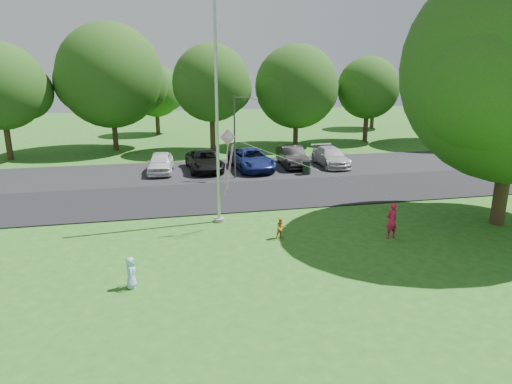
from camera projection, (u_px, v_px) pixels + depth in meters
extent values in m
plane|color=#245F19|center=(330.00, 258.00, 17.15)|extent=(120.00, 120.00, 0.00)
cube|color=black|center=(271.00, 194.00, 25.61)|extent=(60.00, 6.00, 0.06)
cube|color=black|center=(249.00, 169.00, 31.73)|extent=(42.00, 7.00, 0.06)
cylinder|color=#B7BABF|center=(217.00, 113.00, 19.80)|extent=(0.14, 0.14, 10.00)
cylinder|color=gray|center=(219.00, 220.00, 21.12)|extent=(0.50, 0.50, 0.16)
cylinder|color=#3F3F44|center=(235.00, 138.00, 28.40)|extent=(0.10, 0.10, 5.22)
cylinder|color=#3F3F44|center=(244.00, 98.00, 27.67)|extent=(1.18, 0.47, 0.07)
cube|color=silver|center=(254.00, 99.00, 27.61)|extent=(0.43, 0.31, 0.12)
cylinder|color=black|center=(307.00, 169.00, 29.96)|extent=(0.54, 0.54, 0.87)
cylinder|color=black|center=(307.00, 162.00, 29.84)|extent=(0.58, 0.58, 0.05)
cylinder|color=#332316|center=(502.00, 187.00, 20.38)|extent=(0.62, 0.62, 3.46)
sphere|color=#1A3E11|center=(498.00, 82.00, 17.62)|extent=(5.79, 5.79, 5.79)
sphere|color=#1A3E11|center=(485.00, 90.00, 17.81)|extent=(5.01, 5.01, 5.01)
cylinder|color=#332316|center=(8.00, 139.00, 34.56)|extent=(0.44, 0.44, 3.27)
sphere|color=#1A3E11|center=(0.00, 86.00, 33.52)|extent=(6.43, 6.43, 6.43)
sphere|color=#1A3E11|center=(25.00, 92.00, 34.55)|extent=(4.18, 4.18, 4.18)
cylinder|color=#332316|center=(115.00, 131.00, 38.52)|extent=(0.44, 0.44, 3.19)
sphere|color=#1A3E11|center=(110.00, 76.00, 37.30)|extent=(8.50, 8.50, 8.50)
sphere|color=#1A3E11|center=(135.00, 83.00, 38.66)|extent=(5.53, 5.53, 5.53)
sphere|color=#1A3E11|center=(87.00, 82.00, 36.06)|extent=(5.10, 5.10, 5.10)
cylinder|color=#332316|center=(213.00, 131.00, 37.93)|extent=(0.44, 0.44, 3.43)
sphere|color=#1A3E11|center=(211.00, 83.00, 36.88)|extent=(6.27, 6.27, 6.27)
sphere|color=#1A3E11|center=(227.00, 88.00, 37.89)|extent=(4.07, 4.07, 4.07)
sphere|color=#1A3E11|center=(197.00, 87.00, 35.97)|extent=(3.76, 3.76, 3.76)
cylinder|color=#332316|center=(296.00, 131.00, 40.77)|extent=(0.44, 0.44, 2.66)
sphere|color=#1A3E11|center=(297.00, 87.00, 39.74)|extent=(7.27, 7.27, 7.27)
sphere|color=#1A3E11|center=(312.00, 92.00, 40.90)|extent=(4.72, 4.72, 4.72)
sphere|color=#1A3E11|center=(283.00, 92.00, 38.68)|extent=(4.36, 4.36, 4.36)
cylinder|color=#332316|center=(366.00, 126.00, 42.85)|extent=(0.44, 0.44, 3.02)
sphere|color=#1A3E11|center=(368.00, 88.00, 41.92)|extent=(5.67, 5.67, 5.67)
sphere|color=#1A3E11|center=(378.00, 92.00, 42.82)|extent=(3.68, 3.68, 3.68)
sphere|color=#1A3E11|center=(360.00, 91.00, 41.09)|extent=(3.40, 3.40, 3.40)
cylinder|color=#332316|center=(467.00, 125.00, 42.11)|extent=(0.44, 0.44, 3.42)
sphere|color=#1A3E11|center=(473.00, 71.00, 40.82)|extent=(8.77, 8.77, 8.77)
sphere|color=#1A3E11|center=(485.00, 78.00, 42.23)|extent=(5.70, 5.70, 5.70)
sphere|color=#1A3E11|center=(463.00, 76.00, 39.55)|extent=(5.26, 5.26, 5.26)
cylinder|color=#332316|center=(158.00, 122.00, 47.59)|extent=(0.44, 0.44, 2.60)
sphere|color=#1A3E11|center=(156.00, 91.00, 46.75)|extent=(5.20, 5.20, 5.20)
sphere|color=#1A3E11|center=(168.00, 95.00, 47.58)|extent=(3.38, 3.38, 3.38)
sphere|color=#1A3E11|center=(146.00, 94.00, 46.00)|extent=(3.12, 3.12, 3.12)
cylinder|color=#332316|center=(372.00, 117.00, 52.01)|extent=(0.44, 0.44, 2.60)
sphere|color=#1A3E11|center=(374.00, 89.00, 51.17)|extent=(5.20, 5.20, 5.20)
sphere|color=#1A3E11|center=(381.00, 92.00, 52.01)|extent=(3.38, 3.38, 3.38)
sphere|color=#1A3E11|center=(368.00, 92.00, 50.42)|extent=(3.12, 3.12, 3.12)
imported|color=silver|center=(161.00, 163.00, 30.33)|extent=(1.96, 4.10, 1.35)
imported|color=black|center=(204.00, 161.00, 30.98)|extent=(2.37, 4.82, 1.32)
imported|color=navy|center=(251.00, 159.00, 31.30)|extent=(2.80, 5.25, 1.40)
imported|color=black|center=(292.00, 156.00, 32.24)|extent=(1.77, 4.44, 1.44)
imported|color=silver|center=(331.00, 157.00, 32.50)|extent=(1.84, 4.47, 1.29)
imported|color=#C51A45|center=(392.00, 220.00, 18.93)|extent=(0.63, 0.49, 1.54)
imported|color=orange|center=(281.00, 228.00, 18.96)|extent=(0.50, 0.43, 0.89)
imported|color=#96BDE6|center=(131.00, 273.00, 14.70)|extent=(0.34, 0.52, 1.06)
cube|color=pink|center=(228.00, 137.00, 19.01)|extent=(0.68, 0.15, 0.68)
cube|color=#8CC6E5|center=(229.00, 137.00, 18.98)|extent=(0.33, 0.08, 0.32)
cylinder|color=white|center=(310.00, 167.00, 18.84)|extent=(6.46, 2.44, 2.37)
cylinder|color=pink|center=(226.00, 164.00, 19.30)|extent=(0.22, 0.28, 1.80)
cylinder|color=pink|center=(230.00, 167.00, 19.42)|extent=(0.25, 0.47, 2.06)
cylinder|color=pink|center=(228.00, 171.00, 19.32)|extent=(0.27, 0.69, 2.30)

